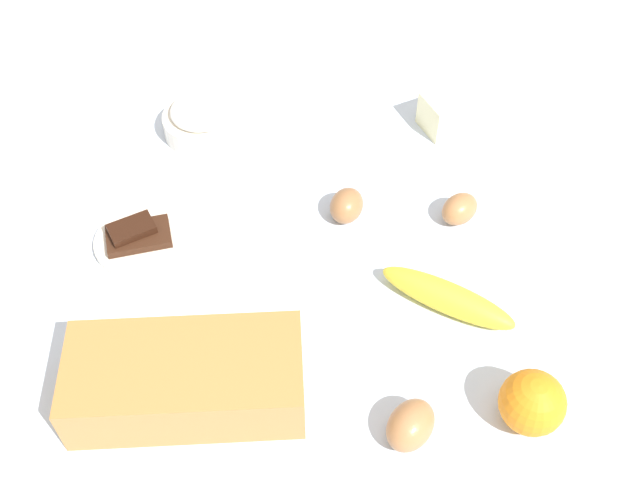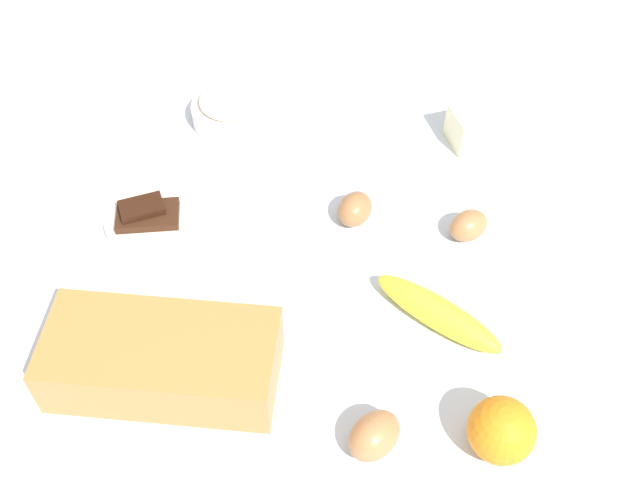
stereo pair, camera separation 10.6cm
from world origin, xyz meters
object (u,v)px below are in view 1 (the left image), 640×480
(chocolate_plate, at_px, (139,238))
(loaf_pan, at_px, (186,379))
(banana, at_px, (447,298))
(egg_loose, at_px, (410,425))
(egg_near_butter, at_px, (460,209))
(flour_bowl, at_px, (202,119))
(orange_fruit, at_px, (532,403))
(butter_block, at_px, (451,111))
(egg_beside_bowl, at_px, (347,206))

(chocolate_plate, bearing_deg, loaf_pan, 107.82)
(banana, bearing_deg, egg_loose, 67.08)
(loaf_pan, height_order, egg_near_butter, loaf_pan)
(flour_bowl, bearing_deg, banana, 131.67)
(loaf_pan, bearing_deg, orange_fruit, 172.60)
(butter_block, bearing_deg, chocolate_plate, 24.23)
(loaf_pan, relative_size, butter_block, 3.14)
(loaf_pan, bearing_deg, egg_loose, 165.74)
(chocolate_plate, bearing_deg, orange_fruit, 147.28)
(egg_near_butter, bearing_deg, orange_fruit, 93.74)
(banana, distance_m, egg_near_butter, 0.16)
(butter_block, bearing_deg, egg_near_butter, 83.38)
(egg_beside_bowl, xyz_separation_m, egg_loose, (-0.04, 0.35, 0.00))
(egg_near_butter, bearing_deg, butter_block, -96.62)
(egg_beside_bowl, xyz_separation_m, chocolate_plate, (0.30, 0.03, -0.01))
(orange_fruit, distance_m, egg_beside_bowl, 0.39)
(egg_loose, bearing_deg, banana, -112.92)
(loaf_pan, bearing_deg, egg_beside_bowl, -126.89)
(egg_beside_bowl, bearing_deg, flour_bowl, -43.29)
(loaf_pan, bearing_deg, egg_near_butter, -144.31)
(flour_bowl, bearing_deg, egg_loose, 114.71)
(egg_near_butter, height_order, chocolate_plate, egg_near_butter)
(egg_near_butter, bearing_deg, flour_bowl, -30.07)
(egg_near_butter, bearing_deg, banana, 73.57)
(butter_block, relative_size, egg_loose, 1.29)
(loaf_pan, bearing_deg, banana, -160.85)
(loaf_pan, height_order, orange_fruit, same)
(loaf_pan, distance_m, egg_near_butter, 0.47)
(orange_fruit, bearing_deg, egg_loose, 4.55)
(egg_beside_bowl, relative_size, egg_loose, 0.85)
(banana, bearing_deg, orange_fruit, 111.41)
(banana, relative_size, orange_fruit, 2.40)
(butter_block, relative_size, egg_near_butter, 1.51)
(loaf_pan, distance_m, butter_block, 0.62)
(flour_bowl, xyz_separation_m, egg_near_butter, (-0.38, 0.22, -0.01))
(egg_near_butter, height_order, egg_beside_bowl, egg_beside_bowl)
(egg_beside_bowl, bearing_deg, egg_loose, 96.65)
(egg_loose, bearing_deg, loaf_pan, -15.26)
(loaf_pan, distance_m, banana, 0.36)
(chocolate_plate, bearing_deg, banana, 161.32)
(banana, bearing_deg, egg_near_butter, -106.43)
(butter_block, height_order, egg_near_butter, butter_block)
(chocolate_plate, bearing_deg, egg_loose, 136.59)
(loaf_pan, relative_size, banana, 1.49)
(flour_bowl, relative_size, egg_beside_bowl, 2.14)
(flour_bowl, distance_m, egg_near_butter, 0.44)
(egg_loose, bearing_deg, flour_bowl, -65.29)
(loaf_pan, height_order, banana, loaf_pan)
(butter_block, bearing_deg, orange_fruit, 89.70)
(egg_near_butter, xyz_separation_m, egg_beside_bowl, (0.16, -0.02, 0.00))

